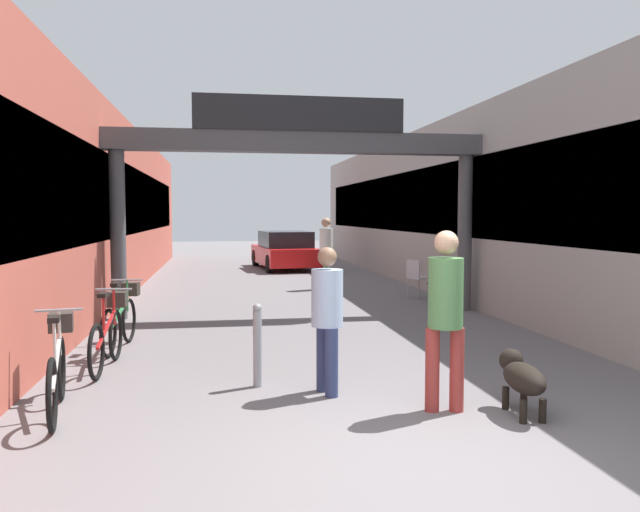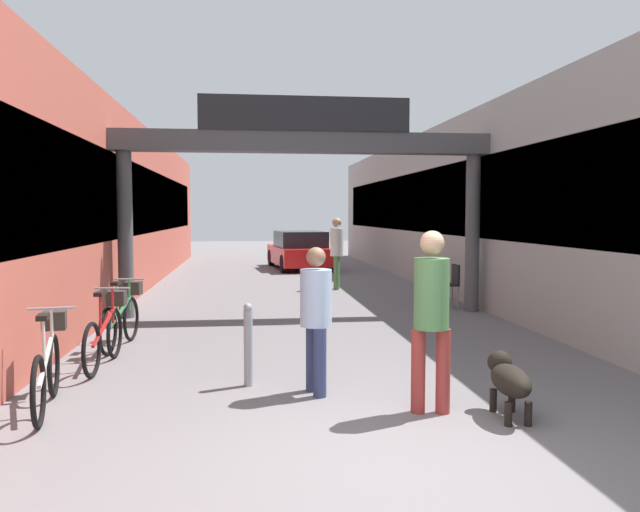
# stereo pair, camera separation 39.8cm
# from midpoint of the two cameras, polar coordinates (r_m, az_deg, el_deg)

# --- Properties ---
(ground_plane) EXTENTS (80.00, 80.00, 0.00)m
(ground_plane) POSITION_cam_midpoint_polar(r_m,az_deg,el_deg) (5.14, 9.02, -18.36)
(ground_plane) COLOR slate
(storefront_left) EXTENTS (3.00, 26.00, 4.13)m
(storefront_left) POSITION_cam_midpoint_polar(r_m,az_deg,el_deg) (16.03, -20.46, 4.08)
(storefront_left) COLOR #B25142
(storefront_left) RESTS_ON ground_plane
(storefront_right) EXTENTS (3.00, 26.00, 4.13)m
(storefront_right) POSITION_cam_midpoint_polar(r_m,az_deg,el_deg) (16.84, 15.63, 4.16)
(storefront_right) COLOR #9E9993
(storefront_right) RESTS_ON ground_plane
(arcade_sign_gateway) EXTENTS (7.40, 0.47, 4.13)m
(arcade_sign_gateway) POSITION_cam_midpoint_polar(r_m,az_deg,el_deg) (11.98, -0.46, 8.65)
(arcade_sign_gateway) COLOR #4C4C4F
(arcade_sign_gateway) RESTS_ON ground_plane
(pedestrian_with_dog) EXTENTS (0.40, 0.39, 1.78)m
(pedestrian_with_dog) POSITION_cam_midpoint_polar(r_m,az_deg,el_deg) (6.17, 11.98, -4.73)
(pedestrian_with_dog) COLOR #99332D
(pedestrian_with_dog) RESTS_ON ground_plane
(pedestrian_companion) EXTENTS (0.41, 0.41, 1.59)m
(pedestrian_companion) POSITION_cam_midpoint_polar(r_m,az_deg,el_deg) (6.70, 1.34, -5.06)
(pedestrian_companion) COLOR navy
(pedestrian_companion) RESTS_ON ground_plane
(pedestrian_carrying_crate) EXTENTS (0.41, 0.41, 1.84)m
(pedestrian_carrying_crate) POSITION_cam_midpoint_polar(r_m,az_deg,el_deg) (16.01, 2.25, 0.74)
(pedestrian_carrying_crate) COLOR #4C7F47
(pedestrian_carrying_crate) RESTS_ON ground_plane
(dog_on_leash) EXTENTS (0.36, 0.81, 0.58)m
(dog_on_leash) POSITION_cam_midpoint_polar(r_m,az_deg,el_deg) (6.39, 18.59, -10.59)
(dog_on_leash) COLOR black
(dog_on_leash) RESTS_ON ground_plane
(bicycle_silver_nearest) EXTENTS (0.46, 1.68, 0.98)m
(bicycle_silver_nearest) POSITION_cam_midpoint_polar(r_m,az_deg,el_deg) (6.80, -22.07, -9.21)
(bicycle_silver_nearest) COLOR black
(bicycle_silver_nearest) RESTS_ON ground_plane
(bicycle_red_second) EXTENTS (0.46, 1.69, 0.98)m
(bicycle_red_second) POSITION_cam_midpoint_polar(r_m,az_deg,el_deg) (8.42, -17.69, -6.61)
(bicycle_red_second) COLOR black
(bicycle_red_second) RESTS_ON ground_plane
(bicycle_green_third) EXTENTS (0.46, 1.68, 0.98)m
(bicycle_green_third) POSITION_cam_midpoint_polar(r_m,az_deg,el_deg) (9.55, -16.48, -5.35)
(bicycle_green_third) COLOR black
(bicycle_green_third) RESTS_ON ground_plane
(bollard_post_metal) EXTENTS (0.10, 0.10, 0.94)m
(bollard_post_metal) POSITION_cam_midpoint_polar(r_m,az_deg,el_deg) (7.11, -4.97, -8.02)
(bollard_post_metal) COLOR gray
(bollard_post_metal) RESTS_ON ground_plane
(cafe_chair_black_nearer) EXTENTS (0.41, 0.41, 0.89)m
(cafe_chair_black_nearer) POSITION_cam_midpoint_polar(r_m,az_deg,el_deg) (13.31, 12.73, -2.27)
(cafe_chair_black_nearer) COLOR gray
(cafe_chair_black_nearer) RESTS_ON ground_plane
(cafe_chair_aluminium_farther) EXTENTS (0.54, 0.54, 0.89)m
(cafe_chair_aluminium_farther) POSITION_cam_midpoint_polar(r_m,az_deg,el_deg) (14.45, 10.42, -1.75)
(cafe_chair_aluminium_farther) COLOR gray
(cafe_chair_aluminium_farther) RESTS_ON ground_plane
(parked_car_red) EXTENTS (2.15, 4.16, 1.33)m
(parked_car_red) POSITION_cam_midpoint_polar(r_m,az_deg,el_deg) (22.05, -1.36, 0.50)
(parked_car_red) COLOR red
(parked_car_red) RESTS_ON ground_plane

